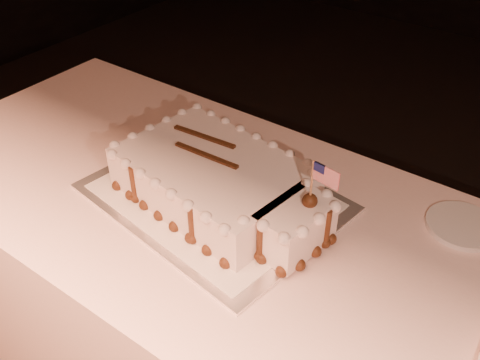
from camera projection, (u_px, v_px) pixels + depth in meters
The scene contains 5 objects.
room_shell at pixel (13, 99), 0.37m from camera, with size 6.10×8.10×2.90m.
cake_board at pixel (214, 197), 1.31m from camera, with size 0.59×0.44×0.01m, color white.
doily at pixel (214, 195), 1.31m from camera, with size 0.52×0.40×0.00m, color white.
sheet_cake at pixel (222, 183), 1.26m from camera, with size 0.57×0.37×0.22m.
side_plate at pixel (462, 225), 1.23m from camera, with size 0.16×0.16×0.01m, color silver.
Camera 1 is at (0.32, -0.17, 1.58)m, focal length 40.00 mm.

